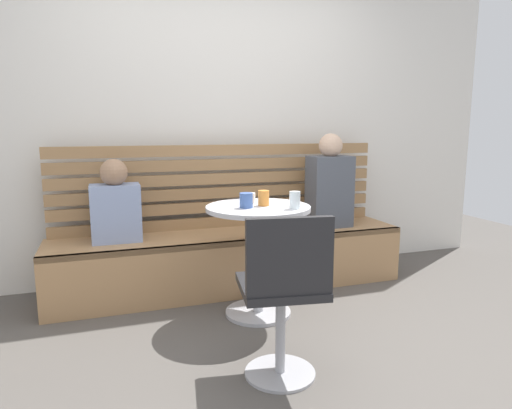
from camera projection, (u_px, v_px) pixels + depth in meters
name	position (u px, v px, depth m)	size (l,w,h in m)	color
ground	(293.00, 362.00, 2.42)	(8.00, 8.00, 0.00)	#514C47
back_wall	(216.00, 102.00, 3.70)	(5.20, 0.10, 2.90)	silver
booth_bench	(232.00, 261.00, 3.50)	(2.70, 0.52, 0.44)	#A87C51
booth_backrest	(223.00, 186.00, 3.63)	(2.65, 0.04, 0.67)	#9A7249
cafe_table	(258.00, 239.00, 2.95)	(0.68, 0.68, 0.74)	#ADADB2
white_chair	(284.00, 292.00, 2.16)	(0.46, 0.46, 0.85)	#ADADB2
person_adult	(330.00, 185.00, 3.65)	(0.34, 0.22, 0.76)	#4C515B
person_child_left	(116.00, 206.00, 3.18)	(0.34, 0.22, 0.59)	#8C9EC6
cup_mug_blue	(246.00, 200.00, 2.84)	(0.08, 0.08, 0.10)	#3D5B9E
cup_water_clear	(295.00, 200.00, 2.80)	(0.07, 0.07, 0.11)	white
cup_tumbler_orange	(264.00, 198.00, 2.91)	(0.07, 0.07, 0.10)	orange
cup_ceramic_white	(249.00, 198.00, 3.01)	(0.08, 0.08, 0.07)	white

